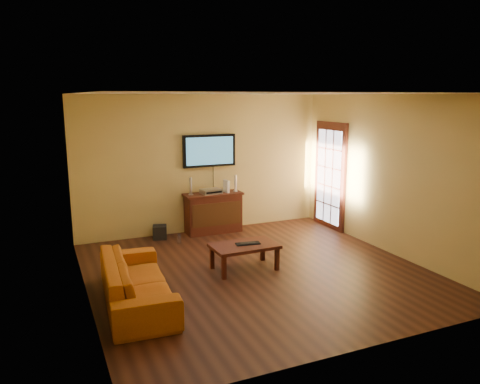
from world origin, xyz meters
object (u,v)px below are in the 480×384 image
coffee_table (244,248)px  keyboard (248,243)px  speaker_right (235,184)px  game_console (226,186)px  av_receiver (211,191)px  speaker_left (191,187)px  television (209,151)px  bottle (179,239)px  sofa (136,274)px  subwoofer (160,232)px  media_console (213,213)px

coffee_table → keyboard: (0.06, -0.00, 0.06)m
speaker_right → game_console: size_ratio=1.36×
coffee_table → speaker_right: bearing=70.5°
av_receiver → game_console: size_ratio=1.58×
speaker_left → keyboard: size_ratio=0.86×
game_console → keyboard: bearing=-110.3°
television → bottle: television is taller
coffee_table → sofa: size_ratio=0.50×
bottle → subwoofer: bearing=120.2°
media_console → television: television is taller
speaker_left → game_console: (0.72, -0.06, -0.03)m
television → game_console: 0.78m
av_receiver → subwoofer: bearing=174.3°
coffee_table → television: bearing=83.3°
av_receiver → subwoofer: 1.26m
media_console → game_console: 0.58m
subwoofer → bottle: size_ratio=1.34×
media_console → subwoofer: (-1.09, -0.01, -0.27)m
coffee_table → av_receiver: size_ratio=2.65×
speaker_left → av_receiver: (0.40, -0.03, -0.11)m
speaker_right → game_console: (-0.20, -0.02, -0.03)m
sofa → speaker_right: bearing=-39.7°
game_console → av_receiver: bearing=167.8°
speaker_left → keyboard: bearing=-83.8°
speaker_left → subwoofer: speaker_left is taller
sofa → av_receiver: bearing=-33.2°
speaker_right → game_console: 0.21m
game_console → coffee_table: bearing=-111.8°
media_console → sofa: size_ratio=0.56×
coffee_table → subwoofer: size_ratio=4.00×
speaker_left → sofa: bearing=-120.9°
bottle → television: bearing=36.7°
sofa → media_console: bearing=-33.8°
media_console → speaker_right: bearing=-0.6°
television → game_console: bearing=-37.1°
sofa → television: bearing=-31.9°
speaker_left → keyboard: 2.22m
bottle → coffee_table: bearing=-71.2°
television → sofa: bearing=-125.9°
speaker_left → av_receiver: bearing=-4.6°
speaker_left → bottle: bearing=-129.3°
media_console → bottle: bearing=-152.1°
coffee_table → subwoofer: 2.27m
speaker_right → keyboard: (-0.69, -2.11, -0.53)m
coffee_table → game_console: 2.22m
television → av_receiver: size_ratio=2.78×
television → sofa: television is taller
media_console → television: size_ratio=1.07×
speaker_right → keyboard: 2.28m
av_receiver → bottle: 1.18m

